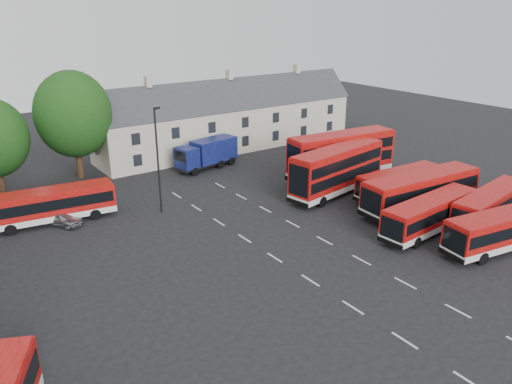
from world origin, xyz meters
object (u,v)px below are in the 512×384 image
bus_row_a (506,227)px  silver_car (62,218)px  bus_dd_south (337,168)px  box_truck (207,153)px  lamppost (158,158)px

bus_row_a → silver_car: size_ratio=2.97×
bus_dd_south → box_truck: bus_dd_south is taller
lamppost → box_truck: bearing=41.7°
bus_dd_south → silver_car: size_ratio=3.20×
box_truck → lamppost: bearing=-148.6°
bus_row_a → box_truck: bearing=114.4°
bus_dd_south → silver_car: (-24.39, 7.97, -2.06)m
bus_row_a → box_truck: (-8.25, 30.82, 0.04)m
box_truck → lamppost: lamppost is taller
bus_row_a → lamppost: bearing=139.3°
silver_car → lamppost: bearing=-48.3°
box_truck → silver_car: 19.45m
bus_row_a → lamppost: 28.71m
lamppost → bus_row_a: bearing=-50.1°
bus_row_a → silver_car: (-26.47, 24.14, -1.19)m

